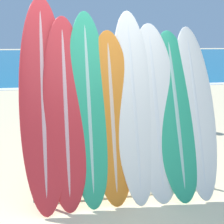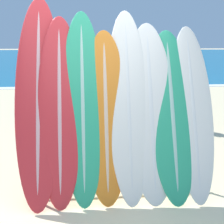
% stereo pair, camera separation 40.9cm
% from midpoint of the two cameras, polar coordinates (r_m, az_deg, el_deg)
% --- Properties ---
extents(ground_plane, '(160.00, 160.00, 0.00)m').
position_cam_midpoint_polar(ground_plane, '(3.55, -4.33, -18.92)').
color(ground_plane, beige).
extents(ocean_water, '(120.00, 60.00, 0.01)m').
position_cam_midpoint_polar(ocean_water, '(42.20, -10.46, 10.05)').
color(ocean_water, '#146693').
rests_on(ocean_water, ground_plane).
extents(surfboard_rack, '(2.21, 0.04, 0.85)m').
position_cam_midpoint_polar(surfboard_rack, '(3.83, -0.84, -8.65)').
color(surfboard_rack, '#47474C').
rests_on(surfboard_rack, ground_plane).
extents(surfboard_slot_0, '(0.55, 1.08, 2.42)m').
position_cam_midpoint_polar(surfboard_slot_0, '(3.71, -15.56, 2.15)').
color(surfboard_slot_0, red).
rests_on(surfboard_slot_0, ground_plane).
extents(surfboard_slot_1, '(0.52, 0.89, 2.18)m').
position_cam_midpoint_polar(surfboard_slot_1, '(3.65, -11.64, 0.29)').
color(surfboard_slot_1, red).
rests_on(surfboard_slot_1, ground_plane).
extents(surfboard_slot_2, '(0.50, 0.85, 2.24)m').
position_cam_midpoint_polar(surfboard_slot_2, '(3.66, -7.45, 0.93)').
color(surfboard_slot_2, '#289E70').
rests_on(surfboard_slot_2, ground_plane).
extents(surfboard_slot_3, '(0.54, 0.74, 2.01)m').
position_cam_midpoint_polar(surfboard_slot_3, '(3.67, -3.16, -0.76)').
color(surfboard_slot_3, orange).
rests_on(surfboard_slot_3, ground_plane).
extents(surfboard_slot_4, '(0.50, 0.92, 2.25)m').
position_cam_midpoint_polar(surfboard_slot_4, '(3.74, 0.89, 1.41)').
color(surfboard_slot_4, silver).
rests_on(surfboard_slot_4, ground_plane).
extents(surfboard_slot_5, '(0.59, 0.88, 2.10)m').
position_cam_midpoint_polar(surfboard_slot_5, '(3.79, 4.98, 0.36)').
color(surfboard_slot_5, silver).
rests_on(surfboard_slot_5, ground_plane).
extents(surfboard_slot_6, '(0.56, 0.93, 2.02)m').
position_cam_midpoint_polar(surfboard_slot_6, '(3.86, 8.65, -0.13)').
color(surfboard_slot_6, '#289E70').
rests_on(surfboard_slot_6, ground_plane).
extents(surfboard_slot_7, '(0.49, 0.93, 2.07)m').
position_cam_midpoint_polar(surfboard_slot_7, '(3.97, 12.23, 0.41)').
color(surfboard_slot_7, silver).
rests_on(surfboard_slot_7, ground_plane).
extents(person_near_water, '(0.30, 0.27, 1.77)m').
position_cam_midpoint_polar(person_near_water, '(7.12, 4.61, 5.51)').
color(person_near_water, tan).
rests_on(person_near_water, ground_plane).
extents(person_mid_beach, '(0.29, 0.24, 1.76)m').
position_cam_midpoint_polar(person_mid_beach, '(7.59, -8.26, 5.83)').
color(person_mid_beach, '#A87A5B').
rests_on(person_mid_beach, ground_plane).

